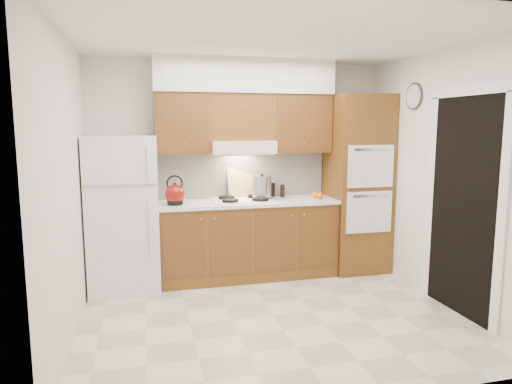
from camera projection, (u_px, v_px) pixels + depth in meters
floor at (273, 315)px, 4.42m from camera, size 3.60×3.60×0.00m
ceiling at (275, 38)px, 4.05m from camera, size 3.60×3.60×0.00m
wall_back at (240, 168)px, 5.68m from camera, size 3.60×0.02×2.60m
wall_left at (67, 189)px, 3.80m from camera, size 0.02×3.00×2.60m
wall_right at (442, 177)px, 4.67m from camera, size 0.02×3.00×2.60m
fridge at (123, 213)px, 5.06m from camera, size 0.75×0.72×1.72m
base_cabinets at (248, 240)px, 5.52m from camera, size 2.11×0.60×0.90m
countertop at (248, 202)px, 5.44m from camera, size 2.13×0.62×0.04m
backsplash at (242, 175)px, 5.68m from camera, size 2.11×0.03×0.56m
oven_cabinet at (357, 184)px, 5.74m from camera, size 0.70×0.65×2.20m
upper_cab_left at (182, 124)px, 5.27m from camera, size 0.63×0.33×0.70m
upper_cab_right at (299, 124)px, 5.61m from camera, size 0.73×0.33×0.70m
range_hood at (242, 147)px, 5.42m from camera, size 0.75×0.45×0.15m
upper_cab_over_hood at (241, 117)px, 5.42m from camera, size 0.75×0.33×0.55m
soffit at (245, 76)px, 5.35m from camera, size 2.13×0.36×0.40m
cooktop at (243, 200)px, 5.44m from camera, size 0.74×0.50×0.01m
doorway at (463, 207)px, 4.37m from camera, size 0.02×0.90×2.10m
wall_clock at (414, 96)px, 5.07m from camera, size 0.02×0.30×0.30m
kettle at (175, 194)px, 5.13m from camera, size 0.24×0.24×0.22m
cutting_board at (240, 182)px, 5.65m from camera, size 0.32×0.13×0.41m
stock_pot at (262, 187)px, 5.53m from camera, size 0.30×0.30×0.24m
condiment_a at (268, 190)px, 5.66m from camera, size 0.06×0.06×0.19m
condiment_b at (273, 190)px, 5.74m from camera, size 0.07×0.07×0.18m
condiment_c at (282, 191)px, 5.69m from camera, size 0.07×0.07×0.16m
orange_near at (320, 196)px, 5.55m from camera, size 0.09×0.09×0.08m
orange_far at (315, 195)px, 5.65m from camera, size 0.08×0.08×0.08m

